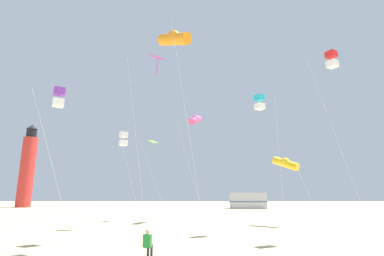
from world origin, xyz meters
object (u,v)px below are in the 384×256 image
object	(u,v)px
kite_tube_rainbow	(195,120)
kite_box_scarlet	(332,60)
kite_flyer_standing	(148,242)
kite_tube_gold	(286,163)
kite_tube_orange	(174,39)
rv_van_silver	(248,201)
kite_box_violet	(59,97)
kite_box_white	(124,139)
kite_box_cyan	(260,102)
lighthouse_distant	(27,167)
kite_diamond_magenta	(155,65)
kite_diamond_lime	(153,144)

from	to	relation	value
kite_tube_rainbow	kite_box_scarlet	size ratio (longest dim) A/B	0.91
kite_flyer_standing	kite_tube_rainbow	distance (m)	19.78
kite_tube_gold	kite_tube_orange	world-z (taller)	kite_tube_orange
kite_flyer_standing	rv_van_silver	distance (m)	43.08
kite_flyer_standing	kite_box_violet	xyz separation A→B (m)	(-6.01, 3.43, 7.59)
kite_box_violet	kite_tube_rainbow	size ratio (longest dim) A/B	0.80
kite_flyer_standing	kite_box_white	world-z (taller)	kite_box_white
kite_box_white	kite_tube_rainbow	bearing A→B (deg)	44.25
kite_box_cyan	kite_box_scarlet	distance (m)	5.69
kite_box_violet	lighthouse_distant	bearing A→B (deg)	120.03
kite_box_white	lighthouse_distant	size ratio (longest dim) A/B	0.46
kite_tube_gold	kite_diamond_magenta	bearing A→B (deg)	-145.32
kite_diamond_magenta	kite_diamond_lime	world-z (taller)	kite_diamond_magenta
kite_box_cyan	kite_diamond_lime	distance (m)	13.57
kite_diamond_lime	lighthouse_distant	distance (m)	41.08
kite_flyer_standing	kite_box_scarlet	bearing A→B (deg)	-143.56
kite_diamond_magenta	kite_tube_rainbow	world-z (taller)	kite_diamond_magenta
kite_diamond_lime	lighthouse_distant	world-z (taller)	lighthouse_distant
kite_box_scarlet	lighthouse_distant	world-z (taller)	lighthouse_distant
kite_box_white	kite_box_scarlet	size ratio (longest dim) A/B	0.63
kite_tube_gold	kite_diamond_lime	world-z (taller)	kite_diamond_lime
kite_tube_orange	kite_box_violet	xyz separation A→B (m)	(-6.86, 1.02, -3.29)
kite_tube_gold	kite_box_scarlet	world-z (taller)	kite_box_scarlet
kite_box_white	kite_box_cyan	distance (m)	11.52
kite_box_white	kite_box_cyan	xyz separation A→B (m)	(10.91, -2.85, 2.34)
kite_tube_orange	kite_diamond_magenta	xyz separation A→B (m)	(-1.44, 3.08, -0.23)
kite_diamond_lime	rv_van_silver	world-z (taller)	kite_diamond_lime
rv_van_silver	kite_tube_rainbow	bearing A→B (deg)	-111.40
kite_flyer_standing	kite_tube_rainbow	xyz separation A→B (m)	(2.36, 17.08, 9.70)
kite_box_violet	kite_tube_rainbow	bearing A→B (deg)	58.47
kite_diamond_magenta	kite_box_cyan	world-z (taller)	kite_diamond_magenta
kite_flyer_standing	kite_box_white	bearing A→B (deg)	-59.05
kite_diamond_magenta	kite_box_cyan	size ratio (longest dim) A/B	1.20
kite_tube_gold	kite_box_white	xyz separation A→B (m)	(-14.19, -2.00, 1.81)
kite_box_scarlet	kite_box_violet	bearing A→B (deg)	-174.25
kite_box_cyan	kite_box_white	bearing A→B (deg)	165.36
kite_tube_gold	kite_tube_rainbow	bearing A→B (deg)	153.58
kite_box_violet	kite_box_cyan	xyz separation A→B (m)	(13.13, 4.80, 1.26)
kite_box_scarlet	rv_van_silver	xyz separation A→B (m)	(0.88, 36.09, -10.16)
kite_diamond_magenta	kite_box_cyan	bearing A→B (deg)	19.60
kite_tube_gold	kite_diamond_magenta	distance (m)	14.63
kite_box_cyan	kite_tube_rainbow	xyz separation A→B (m)	(-4.76, 8.85, 0.85)
kite_diamond_magenta	kite_diamond_lime	size ratio (longest dim) A/B	1.45
kite_tube_orange	kite_box_violet	world-z (taller)	kite_tube_orange
kite_diamond_magenta	lighthouse_distant	world-z (taller)	lighthouse_distant
kite_tube_gold	rv_van_silver	distance (m)	28.52
kite_box_cyan	kite_tube_rainbow	world-z (taller)	kite_tube_rainbow
kite_flyer_standing	kite_box_cyan	xyz separation A→B (m)	(7.12, 8.23, 8.85)
kite_diamond_magenta	kite_box_scarlet	distance (m)	12.05
kite_tube_orange	kite_tube_rainbow	xyz separation A→B (m)	(1.52, 14.67, -1.18)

